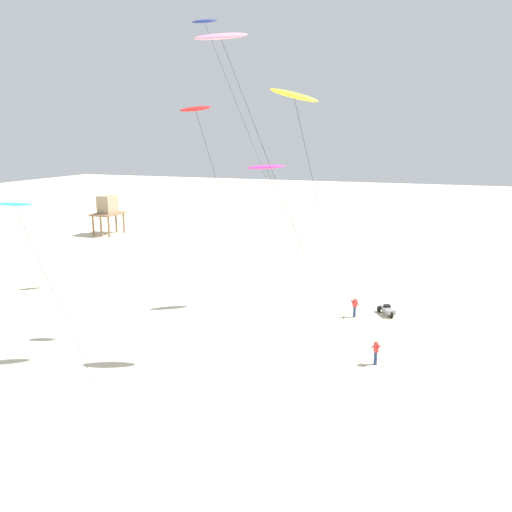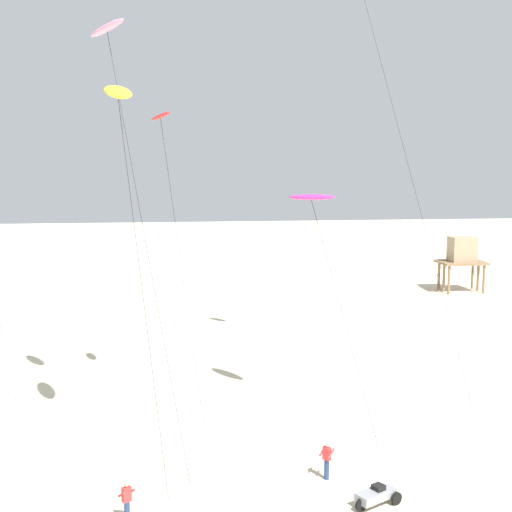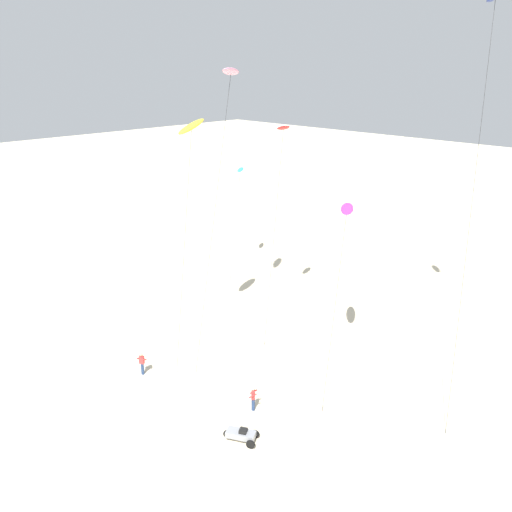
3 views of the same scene
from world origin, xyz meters
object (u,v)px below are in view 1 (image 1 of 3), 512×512
(kite_yellow, at_px, (295,97))
(kite_cyan, at_px, (15,207))
(kite_pink, at_px, (222,39))
(kite_flyer_nearest, at_px, (355,306))
(kite_flyer_middle, at_px, (376,352))
(beach_buggy, at_px, (387,310))
(stilt_house, at_px, (108,208))
(kite_red, at_px, (196,112))
(kite_magenta, at_px, (267,168))
(kite_navy, at_px, (206,26))

(kite_yellow, relative_size, kite_cyan, 1.59)
(kite_pink, xyz_separation_m, kite_flyer_nearest, (9.41, -7.23, -18.98))
(kite_flyer_middle, relative_size, beach_buggy, 0.80)
(kite_flyer_middle, bearing_deg, beach_buggy, 1.26)
(kite_yellow, height_order, beach_buggy, kite_yellow)
(kite_flyer_middle, relative_size, stilt_house, 0.29)
(kite_red, distance_m, kite_magenta, 9.11)
(kite_cyan, bearing_deg, stilt_house, 30.48)
(kite_navy, xyz_separation_m, kite_cyan, (-23.10, 0.88, -13.42))
(kite_pink, distance_m, kite_flyer_middle, 21.43)
(stilt_house, distance_m, beach_buggy, 48.17)
(kite_yellow, distance_m, kite_flyer_middle, 16.59)
(stilt_house, bearing_deg, kite_flyer_nearest, -120.24)
(kite_pink, distance_m, kite_cyan, 15.33)
(kite_navy, distance_m, kite_flyer_nearest, 28.03)
(kite_magenta, bearing_deg, stilt_house, 55.06)
(kite_navy, relative_size, kite_yellow, 1.43)
(kite_cyan, distance_m, stilt_house, 48.27)
(kite_flyer_middle, bearing_deg, kite_navy, 52.39)
(kite_magenta, bearing_deg, kite_navy, 58.10)
(kite_red, relative_size, stilt_house, 2.84)
(kite_navy, relative_size, kite_flyer_nearest, 14.77)
(kite_red, height_order, stilt_house, kite_red)
(kite_navy, height_order, kite_flyer_middle, kite_navy)
(kite_cyan, bearing_deg, kite_yellow, -55.32)
(kite_magenta, bearing_deg, kite_pink, -176.80)
(kite_cyan, distance_m, kite_flyer_middle, 22.98)
(kite_magenta, bearing_deg, kite_red, 162.59)
(kite_pink, bearing_deg, kite_flyer_nearest, -37.52)
(stilt_house, bearing_deg, kite_red, -135.40)
(kite_pink, relative_size, stilt_house, 3.54)
(kite_navy, height_order, kite_yellow, kite_navy)
(kite_magenta, xyz_separation_m, kite_cyan, (-18.53, 8.21, -1.28))
(kite_flyer_nearest, bearing_deg, beach_buggy, -58.71)
(kite_pink, relative_size, kite_flyer_nearest, 12.26)
(kite_red, distance_m, stilt_house, 44.39)
(kite_magenta, xyz_separation_m, kite_flyer_nearest, (-0.79, -7.80, -10.85))
(kite_flyer_middle, bearing_deg, kite_flyer_nearest, 17.66)
(kite_navy, xyz_separation_m, kite_flyer_nearest, (-5.35, -15.12, -22.99))
(kite_flyer_middle, xyz_separation_m, stilt_house, (31.83, 42.93, 3.09))
(kite_flyer_nearest, distance_m, kite_flyer_middle, 8.76)
(kite_magenta, bearing_deg, beach_buggy, -86.11)
(beach_buggy, bearing_deg, kite_flyer_nearest, 121.29)
(kite_pink, relative_size, beach_buggy, 9.86)
(kite_red, relative_size, beach_buggy, 7.90)
(kite_navy, relative_size, stilt_house, 4.27)
(kite_pink, bearing_deg, kite_navy, 28.15)
(kite_cyan, relative_size, stilt_house, 1.87)
(stilt_house, bearing_deg, kite_navy, -125.79)
(kite_yellow, distance_m, kite_red, 7.56)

